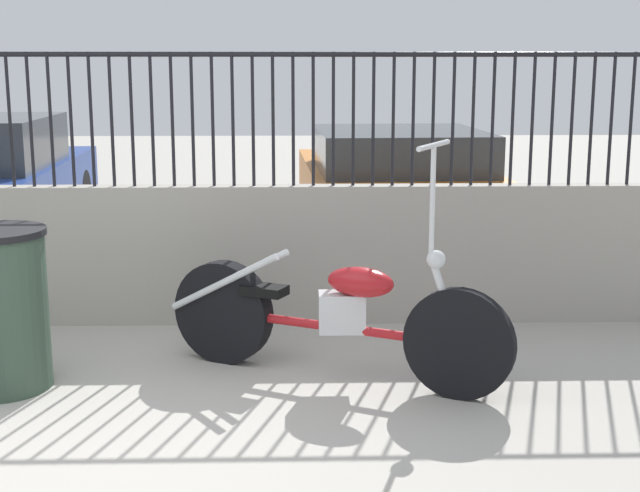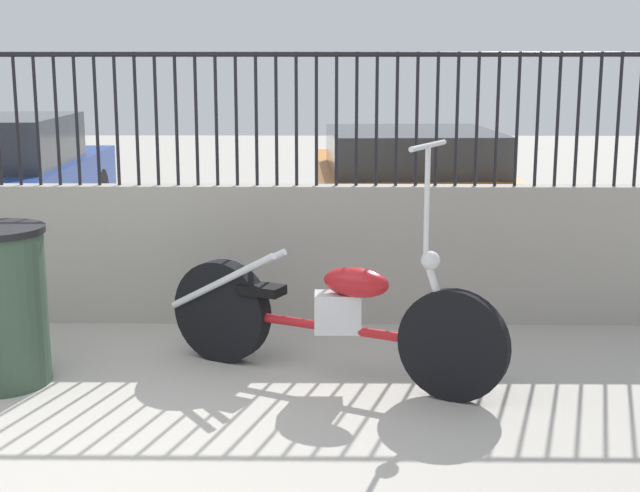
# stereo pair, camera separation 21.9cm
# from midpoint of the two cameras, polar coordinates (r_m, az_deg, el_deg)

# --- Properties ---
(ground_plane) EXTENTS (40.00, 40.00, 0.00)m
(ground_plane) POSITION_cam_midpoint_polar(r_m,az_deg,el_deg) (4.72, -17.66, -12.70)
(ground_plane) COLOR #ADA89E
(low_wall) EXTENTS (9.39, 0.18, 1.03)m
(low_wall) POSITION_cam_midpoint_polar(r_m,az_deg,el_deg) (6.73, -12.52, -0.57)
(low_wall) COLOR #9E998E
(low_wall) RESTS_ON ground_plane
(fence_railing) EXTENTS (9.39, 0.04, 0.96)m
(fence_railing) POSITION_cam_midpoint_polar(r_m,az_deg,el_deg) (6.59, -12.94, 8.89)
(fence_railing) COLOR black
(fence_railing) RESTS_ON low_wall
(motorcycle_red) EXTENTS (2.06, 1.11, 1.48)m
(motorcycle_red) POSITION_cam_midpoint_polar(r_m,az_deg,el_deg) (5.47, -1.40, -4.38)
(motorcycle_red) COLOR black
(motorcycle_red) RESTS_ON ground_plane
(car_orange) EXTENTS (2.01, 4.18, 1.24)m
(car_orange) POSITION_cam_midpoint_polar(r_m,az_deg,el_deg) (9.36, 4.22, 3.83)
(car_orange) COLOR black
(car_orange) RESTS_ON ground_plane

